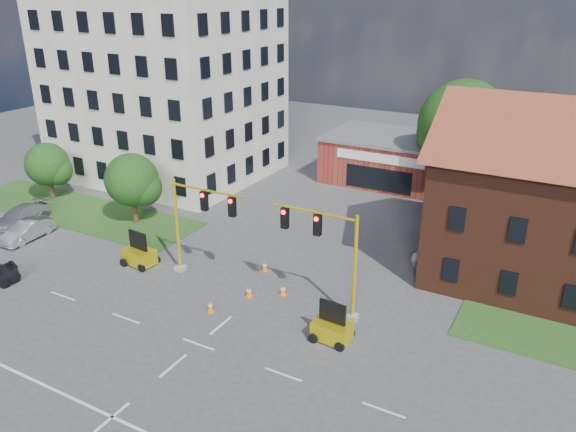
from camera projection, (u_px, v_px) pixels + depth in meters
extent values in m
plane|color=#444447|center=(198.00, 344.00, 28.78)|extent=(120.00, 120.00, 0.00)
cube|color=#224E1D|center=(77.00, 211.00, 45.81)|extent=(22.00, 6.00, 0.08)
cube|color=#BBB3A4|center=(164.00, 68.00, 51.74)|extent=(18.00, 15.00, 20.00)
cube|color=maroon|center=(394.00, 160.00, 52.31)|extent=(12.00, 8.00, 4.00)
cube|color=#5F5F62|center=(396.00, 137.00, 51.50)|extent=(12.40, 8.40, 0.30)
cube|color=silver|center=(380.00, 158.00, 48.58)|extent=(8.00, 0.10, 0.80)
cube|color=black|center=(378.00, 179.00, 49.30)|extent=(6.00, 0.10, 2.00)
cylinder|color=#3C2916|center=(457.00, 176.00, 46.84)|extent=(0.44, 0.44, 4.74)
sphere|color=#163F13|center=(463.00, 125.00, 45.20)|extent=(7.27, 7.27, 7.27)
sphere|color=#163F13|center=(481.00, 139.00, 45.20)|extent=(5.09, 5.09, 5.09)
cylinder|color=#3C2916|center=(135.00, 208.00, 43.07)|extent=(0.44, 0.44, 2.50)
sphere|color=#163F13|center=(132.00, 180.00, 42.20)|extent=(4.04, 4.04, 4.04)
sphere|color=#163F13|center=(143.00, 187.00, 42.30)|extent=(2.83, 2.83, 2.83)
cylinder|color=#3C2916|center=(51.00, 187.00, 48.00)|extent=(0.44, 0.44, 2.22)
sphere|color=#163F13|center=(47.00, 164.00, 47.23)|extent=(3.65, 3.65, 3.65)
sphere|color=#163F13|center=(57.00, 170.00, 47.34)|extent=(2.56, 2.56, 2.56)
cube|color=#9A9A95|center=(181.00, 268.00, 36.27)|extent=(0.60, 0.60, 0.30)
cylinder|color=yellow|center=(177.00, 226.00, 35.14)|extent=(0.20, 0.20, 6.20)
cylinder|color=yellow|center=(207.00, 190.00, 32.96)|extent=(5.00, 0.14, 0.14)
cube|color=black|center=(204.00, 201.00, 33.34)|extent=(0.40, 0.32, 1.20)
cube|color=black|center=(232.00, 207.00, 32.45)|extent=(0.40, 0.32, 1.20)
sphere|color=#FF0C07|center=(202.00, 195.00, 33.04)|extent=(0.24, 0.24, 0.24)
cube|color=#9A9A95|center=(352.00, 317.00, 30.90)|extent=(0.60, 0.60, 0.30)
cylinder|color=yellow|center=(355.00, 269.00, 29.78)|extent=(0.20, 0.20, 6.20)
cylinder|color=yellow|center=(314.00, 212.00, 29.83)|extent=(5.00, 0.14, 0.14)
cube|color=black|center=(318.00, 225.00, 29.99)|extent=(0.40, 0.32, 1.20)
cube|color=black|center=(285.00, 218.00, 30.88)|extent=(0.40, 0.32, 1.20)
sphere|color=#FF0C07|center=(316.00, 219.00, 29.69)|extent=(0.24, 0.24, 0.24)
cube|color=yellow|center=(140.00, 256.00, 36.77)|extent=(2.12, 1.53, 1.00)
cube|color=black|center=(138.00, 240.00, 36.33)|extent=(1.56, 0.30, 1.22)
cube|color=yellow|center=(332.00, 331.00, 28.90)|extent=(1.99, 1.40, 0.95)
cube|color=black|center=(333.00, 312.00, 28.48)|extent=(1.49, 0.23, 1.17)
cube|color=orange|center=(210.00, 311.00, 31.65)|extent=(0.38, 0.38, 0.04)
cone|color=orange|center=(210.00, 306.00, 31.53)|extent=(0.40, 0.40, 0.70)
cylinder|color=silver|center=(210.00, 305.00, 31.50)|extent=(0.27, 0.27, 0.09)
cube|color=orange|center=(265.00, 271.00, 36.19)|extent=(0.38, 0.38, 0.04)
cone|color=orange|center=(265.00, 266.00, 36.06)|extent=(0.40, 0.40, 0.70)
cylinder|color=silver|center=(265.00, 265.00, 36.04)|extent=(0.27, 0.27, 0.09)
cube|color=orange|center=(249.00, 296.00, 33.18)|extent=(0.38, 0.38, 0.04)
cone|color=orange|center=(249.00, 292.00, 33.05)|extent=(0.40, 0.40, 0.70)
cylinder|color=silver|center=(249.00, 291.00, 33.03)|extent=(0.27, 0.27, 0.09)
cube|color=orange|center=(283.00, 295.00, 33.35)|extent=(0.38, 0.38, 0.04)
cone|color=orange|center=(283.00, 290.00, 33.23)|extent=(0.40, 0.40, 0.70)
cylinder|color=silver|center=(283.00, 289.00, 33.20)|extent=(0.27, 0.27, 0.09)
imported|color=silver|center=(462.00, 265.00, 35.20)|extent=(6.43, 3.77, 1.68)
imported|color=#989A9F|center=(27.00, 231.00, 40.45)|extent=(1.83, 4.28, 1.37)
imported|color=#989A9F|center=(20.00, 217.00, 42.86)|extent=(2.61, 5.12, 1.42)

